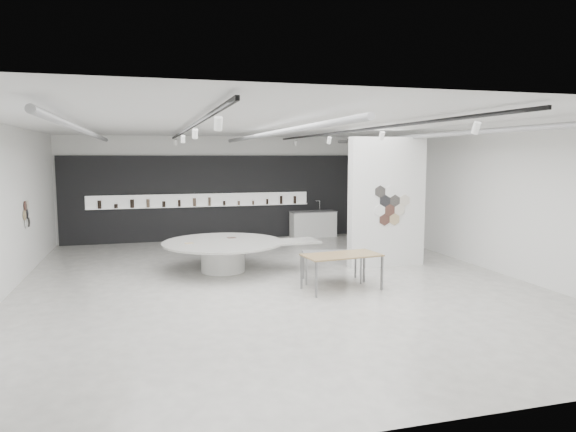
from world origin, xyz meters
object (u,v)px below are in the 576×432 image
object	(u,v)px
sample_table_stone	(332,255)
kitchen_counter	(313,224)
display_island	(226,252)
partition_column	(387,202)
sample_table_wood	(342,257)

from	to	relation	value
sample_table_stone	kitchen_counter	size ratio (longest dim) A/B	0.87
sample_table_stone	kitchen_counter	distance (m)	7.04
display_island	sample_table_stone	size ratio (longest dim) A/B	2.79
partition_column	sample_table_stone	world-z (taller)	partition_column
sample_table_wood	display_island	bearing A→B (deg)	131.54
partition_column	kitchen_counter	world-z (taller)	partition_column
display_island	sample_table_stone	distance (m)	2.97
sample_table_wood	kitchen_counter	bearing A→B (deg)	76.49
partition_column	kitchen_counter	bearing A→B (deg)	93.35
kitchen_counter	sample_table_stone	bearing A→B (deg)	-105.09
partition_column	kitchen_counter	distance (m)	5.69
sample_table_wood	sample_table_stone	bearing A→B (deg)	86.08
display_island	sample_table_wood	xyz separation A→B (m)	(2.30, -2.60, 0.23)
partition_column	display_island	size ratio (longest dim) A/B	0.85
partition_column	sample_table_stone	xyz separation A→B (m)	(-2.10, -1.28, -1.14)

